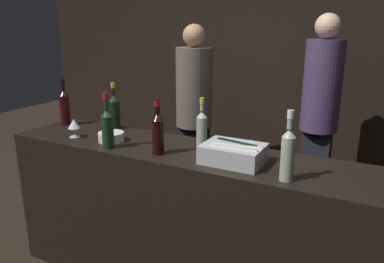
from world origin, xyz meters
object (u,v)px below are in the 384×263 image
person_blond_tee (320,109)px  candle_votive (249,145)px  bowl_white (111,136)px  white_wine_bottle (288,152)px  person_in_hoodie (194,108)px  wine_glass (74,124)px  rose_wine_bottle (202,126)px  ice_bin_with_bottles (234,153)px  red_wine_bottle_burgundy (107,126)px  red_wine_bottle_black_foil (65,106)px  red_wine_bottle_tall (158,131)px  champagne_bottle (114,110)px

person_blond_tee → candle_votive: bearing=61.7°
bowl_white → white_wine_bottle: white_wine_bottle is taller
person_in_hoodie → person_blond_tee: person_blond_tee is taller
wine_glass → person_in_hoodie: person_in_hoodie is taller
rose_wine_bottle → person_in_hoodie: person_in_hoodie is taller
white_wine_bottle → rose_wine_bottle: bearing=153.7°
person_blond_tee → ice_bin_with_bottles: bearing=63.6°
red_wine_bottle_burgundy → person_in_hoodie: person_in_hoodie is taller
white_wine_bottle → person_in_hoodie: (-1.23, 1.33, -0.16)m
bowl_white → candle_votive: (0.89, 0.27, -0.01)m
candle_votive → red_wine_bottle_black_foil: bearing=-176.1°
bowl_white → red_wine_bottle_burgundy: bearing=-56.7°
red_wine_bottle_tall → champagne_bottle: (-0.61, 0.33, -0.00)m
red_wine_bottle_black_foil → bowl_white: bearing=-16.0°
red_wine_bottle_tall → person_in_hoodie: (-0.43, 1.29, -0.15)m
red_wine_bottle_tall → white_wine_bottle: 0.79m
white_wine_bottle → wine_glass: bearing=177.7°
bowl_white → person_blond_tee: size_ratio=0.09×
red_wine_bottle_burgundy → red_wine_bottle_tall: bearing=8.5°
ice_bin_with_bottles → white_wine_bottle: (0.33, -0.11, 0.09)m
candle_votive → wine_glass: bearing=-164.9°
red_wine_bottle_tall → white_wine_bottle: (0.79, -0.04, 0.01)m
person_in_hoodie → person_blond_tee: bearing=-94.7°
ice_bin_with_bottles → champagne_bottle: (-1.07, 0.26, 0.08)m
wine_glass → person_blond_tee: 2.05m
wine_glass → candle_votive: 1.22m
bowl_white → wine_glass: (-0.29, -0.05, 0.06)m
ice_bin_with_bottles → candle_votive: 0.27m
person_blond_tee → red_wine_bottle_burgundy: bearing=39.2°
ice_bin_with_bottles → rose_wine_bottle: (-0.30, 0.20, 0.07)m
ice_bin_with_bottles → white_wine_bottle: white_wine_bottle is taller
champagne_bottle → wine_glass: bearing=-109.0°
wine_glass → red_wine_bottle_burgundy: red_wine_bottle_burgundy is taller
ice_bin_with_bottles → wine_glass: 1.18m
person_in_hoodie → bowl_white: bearing=164.4°
wine_glass → champagne_bottle: bearing=71.0°
bowl_white → candle_votive: size_ratio=2.61×
ice_bin_with_bottles → red_wine_bottle_tall: red_wine_bottle_tall is taller
white_wine_bottle → bowl_white: bearing=175.0°
ice_bin_with_bottles → person_blond_tee: (0.23, 1.44, -0.01)m
rose_wine_bottle → person_in_hoodie: (-0.59, 1.02, -0.13)m
red_wine_bottle_tall → red_wine_bottle_black_foil: bearing=166.7°
candle_votive → red_wine_bottle_black_foil: 1.49m
red_wine_bottle_burgundy → white_wine_bottle: white_wine_bottle is taller
red_wine_bottle_black_foil → champagne_bottle: 0.43m
rose_wine_bottle → red_wine_bottle_black_foil: size_ratio=0.87×
red_wine_bottle_black_foil → red_wine_bottle_tall: (1.02, -0.24, -0.01)m
ice_bin_with_bottles → rose_wine_bottle: size_ratio=1.09×
red_wine_bottle_burgundy → person_in_hoodie: size_ratio=0.20×
bowl_white → red_wine_bottle_burgundy: red_wine_bottle_burgundy is taller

